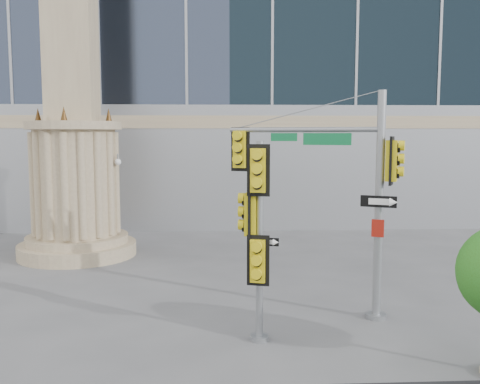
{
  "coord_description": "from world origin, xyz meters",
  "views": [
    {
      "loc": [
        -0.85,
        -11.4,
        4.63
      ],
      "look_at": [
        -0.14,
        2.0,
        3.18
      ],
      "focal_mm": 40.0,
      "sensor_mm": 36.0,
      "label": 1
    }
  ],
  "objects": [
    {
      "name": "main_signal_pole",
      "position": [
        2.35,
        1.93,
        3.53
      ],
      "size": [
        4.12,
        2.2,
        5.69
      ],
      "rotation": [
        0.0,
        0.0,
        -0.44
      ],
      "color": "slate",
      "rests_on": "ground"
    },
    {
      "name": "ground",
      "position": [
        0.0,
        0.0,
        0.0
      ],
      "size": [
        120.0,
        120.0,
        0.0
      ],
      "primitive_type": "plane",
      "color": "#545456",
      "rests_on": "ground"
    },
    {
      "name": "secondary_signal_pole",
      "position": [
        0.13,
        0.11,
        2.64
      ],
      "size": [
        0.78,
        0.7,
        4.49
      ],
      "rotation": [
        0.0,
        0.0,
        -0.26
      ],
      "color": "slate",
      "rests_on": "ground"
    },
    {
      "name": "monument",
      "position": [
        -6.0,
        9.0,
        5.52
      ],
      "size": [
        4.4,
        4.4,
        16.6
      ],
      "color": "#9B8469",
      "rests_on": "ground"
    }
  ]
}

